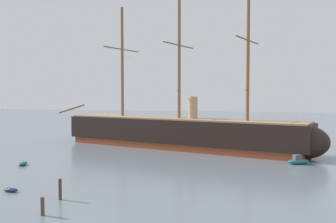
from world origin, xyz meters
The scene contains 8 objects.
tall_ship centered at (-0.37, 47.41, 3.24)m, with size 60.13×23.30×29.76m.
dinghy_foreground_left centered at (-12.42, 10.45, 0.23)m, with size 1.96×0.98×0.45m.
dinghy_mid_left centered at (-20.46, 24.57, 0.28)m, with size 1.43×2.52×0.56m.
motorboat_alongside_stern centered at (21.23, 35.21, 0.52)m, with size 3.84×2.78×1.49m.
sailboat_distant_centre centered at (1.52, 63.19, 0.48)m, with size 4.57×2.07×5.73m.
mooring_piling_nearest centered at (-4.36, 3.89, 0.84)m, with size 0.35×0.35×1.69m, color #4C3D2D.
mooring_piling_left_pair centered at (-5.34, 8.84, 1.11)m, with size 0.33×0.33×2.21m, color #423323.
seagull_in_flight centered at (-6.75, 35.48, 17.39)m, with size 1.04×0.79×0.13m.
Camera 1 is at (14.43, -26.44, 11.22)m, focal length 40.15 mm.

